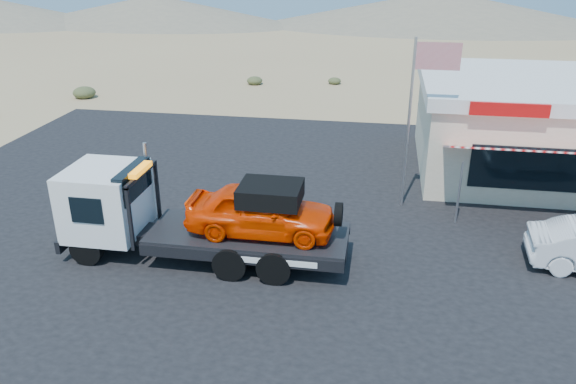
# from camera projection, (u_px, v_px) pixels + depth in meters

# --- Properties ---
(ground) EXTENTS (120.00, 120.00, 0.00)m
(ground) POSITION_uv_depth(u_px,v_px,m) (249.00, 254.00, 17.29)
(ground) COLOR #A1845B
(ground) RESTS_ON ground
(asphalt_lot) EXTENTS (32.00, 24.00, 0.02)m
(asphalt_lot) POSITION_uv_depth(u_px,v_px,m) (324.00, 217.00, 19.70)
(asphalt_lot) COLOR black
(asphalt_lot) RESTS_ON ground
(tow_truck) EXTENTS (8.38, 2.49, 2.80)m
(tow_truck) POSITION_uv_depth(u_px,v_px,m) (197.00, 212.00, 16.55)
(tow_truck) COLOR black
(tow_truck) RESTS_ON asphalt_lot
(jerky_store) EXTENTS (10.40, 9.97, 3.90)m
(jerky_store) POSITION_uv_depth(u_px,v_px,m) (547.00, 126.00, 23.00)
(jerky_store) COLOR beige
(jerky_store) RESTS_ON asphalt_lot
(flagpole) EXTENTS (1.55, 0.10, 6.00)m
(flagpole) POSITION_uv_depth(u_px,v_px,m) (417.00, 105.00, 19.11)
(flagpole) COLOR #99999E
(flagpole) RESTS_ON asphalt_lot
(desert_scrub) EXTENTS (24.81, 33.51, 0.75)m
(desert_scrub) POSITION_uv_depth(u_px,v_px,m) (16.00, 127.00, 28.59)
(desert_scrub) COLOR #434826
(desert_scrub) RESTS_ON ground
(distant_hills) EXTENTS (126.00, 48.00, 4.20)m
(distant_hills) POSITION_uv_depth(u_px,v_px,m) (275.00, 10.00, 67.94)
(distant_hills) COLOR #726B59
(distant_hills) RESTS_ON ground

